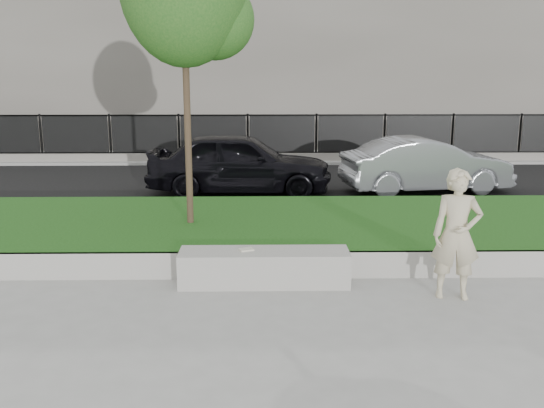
{
  "coord_description": "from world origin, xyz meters",
  "views": [
    {
      "loc": [
        -0.15,
        -7.43,
        3.02
      ],
      "look_at": [
        -0.0,
        1.2,
        1.08
      ],
      "focal_mm": 40.0,
      "sensor_mm": 36.0,
      "label": 1
    }
  ],
  "objects_px": {
    "car_dark": "(240,163)",
    "car_silver": "(426,165)",
    "book": "(246,249)",
    "man": "(457,234)",
    "stone_bench": "(264,267)"
  },
  "relations": [
    {
      "from": "man",
      "to": "book",
      "type": "relative_size",
      "value": 8.94
    },
    {
      "from": "stone_bench",
      "to": "car_dark",
      "type": "xyz_separation_m",
      "value": [
        -0.56,
        6.29,
        0.55
      ]
    },
    {
      "from": "car_dark",
      "to": "car_silver",
      "type": "relative_size",
      "value": 1.08
    },
    {
      "from": "car_silver",
      "to": "car_dark",
      "type": "bearing_deg",
      "value": 81.84
    },
    {
      "from": "book",
      "to": "car_silver",
      "type": "height_order",
      "value": "car_silver"
    },
    {
      "from": "car_dark",
      "to": "car_silver",
      "type": "distance_m",
      "value": 4.56
    },
    {
      "from": "book",
      "to": "car_dark",
      "type": "height_order",
      "value": "car_dark"
    },
    {
      "from": "book",
      "to": "car_silver",
      "type": "bearing_deg",
      "value": 34.02
    },
    {
      "from": "man",
      "to": "book",
      "type": "xyz_separation_m",
      "value": [
        -2.8,
        0.58,
        -0.37
      ]
    },
    {
      "from": "stone_bench",
      "to": "man",
      "type": "xyz_separation_m",
      "value": [
        2.55,
        -0.55,
        0.63
      ]
    },
    {
      "from": "man",
      "to": "car_silver",
      "type": "bearing_deg",
      "value": 87.97
    },
    {
      "from": "stone_bench",
      "to": "book",
      "type": "relative_size",
      "value": 12.31
    },
    {
      "from": "stone_bench",
      "to": "car_silver",
      "type": "xyz_separation_m",
      "value": [
        3.99,
        6.37,
        0.46
      ]
    },
    {
      "from": "car_dark",
      "to": "man",
      "type": "bearing_deg",
      "value": -152.9
    },
    {
      "from": "stone_bench",
      "to": "man",
      "type": "distance_m",
      "value": 2.68
    }
  ]
}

